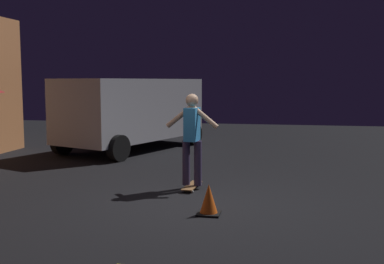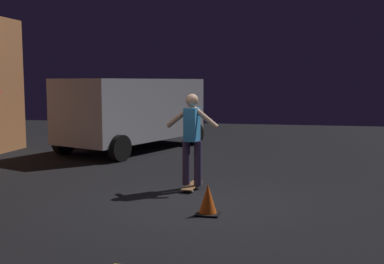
{
  "view_description": "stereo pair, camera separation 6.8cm",
  "coord_description": "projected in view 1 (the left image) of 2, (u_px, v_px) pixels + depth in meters",
  "views": [
    {
      "loc": [
        -7.13,
        -1.38,
        1.97
      ],
      "look_at": [
        0.98,
        0.19,
        1.05
      ],
      "focal_mm": 43.01,
      "sensor_mm": 36.0,
      "label": 1
    },
    {
      "loc": [
        -7.12,
        -1.44,
        1.97
      ],
      "look_at": [
        0.98,
        0.19,
        1.05
      ],
      "focal_mm": 43.01,
      "sensor_mm": 36.0,
      "label": 2
    }
  ],
  "objects": [
    {
      "name": "skateboard_ridden",
      "position": [
        192.0,
        186.0,
        8.42
      ],
      "size": [
        0.79,
        0.27,
        0.07
      ],
      "color": "olive",
      "rests_on": "ground_plane"
    },
    {
      "name": "ground_plane",
      "position": [
        192.0,
        203.0,
        7.43
      ],
      "size": [
        28.0,
        28.0,
        0.0
      ],
      "primitive_type": "plane",
      "color": "black"
    },
    {
      "name": "traffic_cone",
      "position": [
        209.0,
        200.0,
        6.79
      ],
      "size": [
        0.34,
        0.34,
        0.46
      ],
      "color": "black",
      "rests_on": "ground_plane"
    },
    {
      "name": "parked_van",
      "position": [
        132.0,
        109.0,
        13.18
      ],
      "size": [
        4.98,
        3.55,
        2.03
      ],
      "color": "#B2B2B7",
      "rests_on": "ground_plane"
    },
    {
      "name": "skater",
      "position": [
        192.0,
        133.0,
        8.32
      ],
      "size": [
        0.4,
        0.99,
        1.67
      ],
      "color": "#382D4C",
      "rests_on": "skateboard_ridden"
    }
  ]
}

